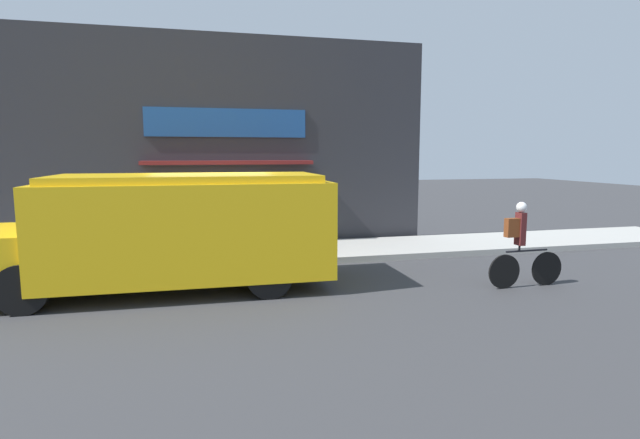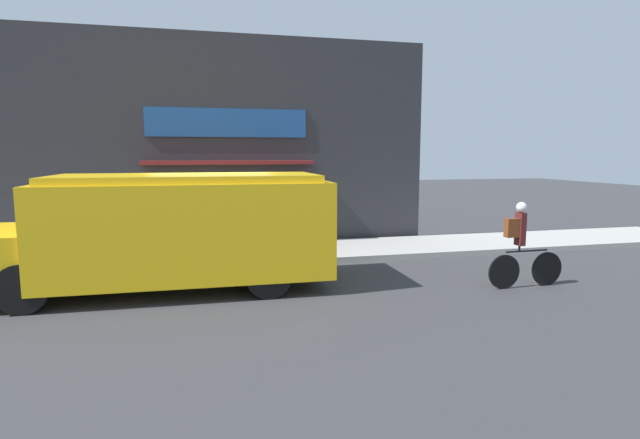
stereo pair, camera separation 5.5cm
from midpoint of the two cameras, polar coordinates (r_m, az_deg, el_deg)
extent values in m
plane|color=#38383A|center=(11.38, -11.87, -5.74)|extent=(70.00, 70.00, 0.00)
cube|color=#ADAAA3|center=(12.57, -12.07, -4.13)|extent=(28.00, 2.46, 0.16)
cube|color=#2D2D33|center=(13.82, -12.58, 8.53)|extent=(12.24, 0.18, 5.73)
cube|color=#1E4C93|center=(13.75, -10.38, 10.82)|extent=(4.24, 0.05, 0.75)
cube|color=maroon|center=(13.47, -10.21, 6.42)|extent=(4.46, 0.56, 0.10)
cube|color=yellow|center=(9.75, -14.49, -0.99)|extent=(5.21, 2.25, 1.77)
cube|color=yellow|center=(10.42, -32.45, -3.63)|extent=(1.28, 2.03, 0.97)
cube|color=yellow|center=(9.66, -14.68, 4.60)|extent=(4.80, 2.07, 0.13)
cube|color=red|center=(11.20, -21.65, 0.25)|extent=(0.03, 0.44, 0.44)
cylinder|color=black|center=(11.18, -27.86, -4.53)|extent=(0.83, 0.27, 0.83)
cylinder|color=black|center=(9.44, -30.75, -6.82)|extent=(0.83, 0.27, 0.83)
cylinder|color=black|center=(10.85, -6.98, -4.04)|extent=(0.83, 0.27, 0.83)
cylinder|color=black|center=(9.04, -5.73, -6.37)|extent=(0.83, 0.27, 0.83)
cylinder|color=black|center=(10.83, 24.62, -5.15)|extent=(0.67, 0.06, 0.67)
cylinder|color=black|center=(10.24, 20.44, -5.63)|extent=(0.67, 0.06, 0.67)
cylinder|color=black|center=(10.45, 22.69, -3.33)|extent=(0.92, 0.06, 0.04)
cylinder|color=black|center=(10.34, 21.97, -3.07)|extent=(0.04, 0.04, 0.12)
cube|color=#561E1E|center=(10.28, 22.07, -1.01)|extent=(0.13, 0.20, 0.63)
sphere|color=white|center=(10.23, 22.18, 1.31)|extent=(0.20, 0.20, 0.20)
cube|color=brown|center=(10.16, 21.22, -0.89)|extent=(0.26, 0.15, 0.36)
cylinder|color=#2D5138|center=(12.60, -4.15, -1.40)|extent=(0.57, 0.57, 0.95)
cylinder|color=black|center=(12.54, -4.17, 0.83)|extent=(0.58, 0.58, 0.04)
camera|label=1|loc=(0.03, -89.86, 0.02)|focal=28.00mm
camera|label=2|loc=(0.03, 90.14, -0.02)|focal=28.00mm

